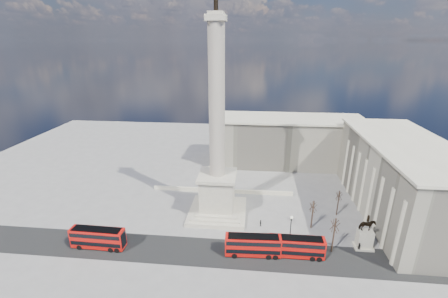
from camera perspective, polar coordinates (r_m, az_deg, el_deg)
ground at (r=73.32m, az=-1.69°, el=-14.13°), size 180.00×180.00×0.00m
asphalt_road at (r=64.93m, az=1.76°, el=-19.30°), size 120.00×9.00×0.01m
nelsons_column at (r=71.47m, az=-1.29°, el=-3.26°), size 14.00×14.00×49.85m
balustrade_wall at (r=86.68m, az=-0.35°, el=-7.92°), size 40.00×0.60×1.10m
building_east at (r=85.42m, az=30.87°, el=-4.88°), size 19.00×46.00×18.60m
building_northeast at (r=106.08m, az=11.84°, el=1.53°), size 51.00×17.00×16.60m
red_bus_a at (r=70.11m, az=-22.83°, el=-15.33°), size 11.29×2.85×4.56m
red_bus_b at (r=63.44m, az=5.61°, el=-17.76°), size 11.26×3.08×4.52m
red_bus_c at (r=64.55m, az=13.75°, el=-17.63°), size 10.87×2.60×4.41m
victorian_lamp at (r=66.59m, az=12.57°, el=-14.42°), size 0.58×0.58×6.81m
equestrian_statue at (r=71.08m, az=25.24°, el=-14.86°), size 3.78×2.83×7.93m
bare_tree_near at (r=65.41m, az=20.44°, el=-13.32°), size 1.91×1.91×8.34m
bare_tree_mid at (r=71.93m, az=16.67°, el=-10.32°), size 1.95×1.95×7.40m
bare_tree_far at (r=79.01m, az=21.09°, el=-8.20°), size 1.74×1.74×7.10m
pedestrian_walking at (r=68.04m, az=14.75°, el=-17.07°), size 0.68×0.51×1.68m
pedestrian_standing at (r=70.76m, az=24.26°, el=-16.63°), size 0.95×0.75×1.90m
pedestrian_crossing at (r=72.74m, az=6.99°, el=-13.81°), size 0.57×1.04×1.67m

